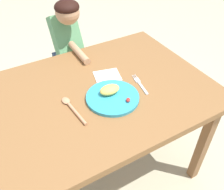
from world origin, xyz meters
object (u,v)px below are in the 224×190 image
fork (140,84)px  plate (112,96)px  spoon (72,107)px  person (69,61)px

fork → plate: bearing=105.9°
spoon → person: size_ratio=0.22×
spoon → person: (0.23, 0.65, -0.18)m
plate → spoon: plate is taller
fork → person: (-0.17, 0.66, -0.17)m
fork → spoon: (-0.40, 0.01, 0.00)m
spoon → person: person is taller
plate → person: person is taller
plate → fork: bearing=6.1°
spoon → person: bearing=-25.1°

